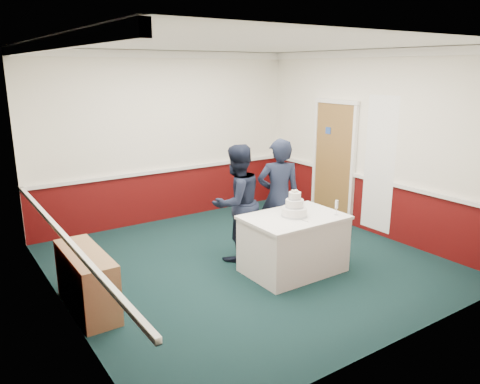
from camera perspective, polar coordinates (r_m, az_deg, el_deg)
ground at (r=6.79m, az=0.86°, el=-8.59°), size 5.00×5.00×0.00m
room_shell at (r=6.82m, az=-1.50°, el=8.65°), size 5.00×5.00×3.00m
sideboard at (r=5.72m, az=-18.15°, el=-10.23°), size 0.41×1.20×0.70m
cake_table at (r=6.43m, az=6.52°, el=-6.23°), size 1.32×0.92×0.79m
wedding_cake at (r=6.27m, az=6.65°, el=-1.97°), size 0.35×0.35×0.36m
cake_knife at (r=6.14m, az=7.62°, el=-3.42°), size 0.03×0.22×0.00m
champagne_flute at (r=6.40m, az=11.70°, el=-1.58°), size 0.05×0.05×0.21m
person_man at (r=6.67m, az=-0.39°, el=-1.34°), size 0.89×0.73×1.68m
person_woman at (r=6.86m, az=4.72°, el=-0.66°), size 0.76×0.66×1.74m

